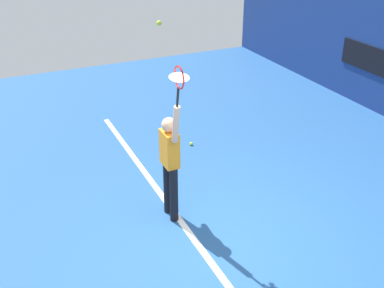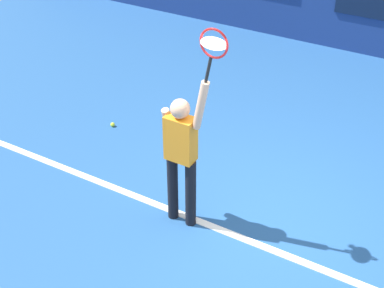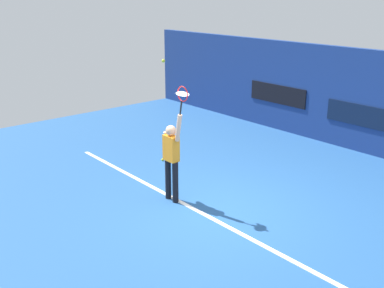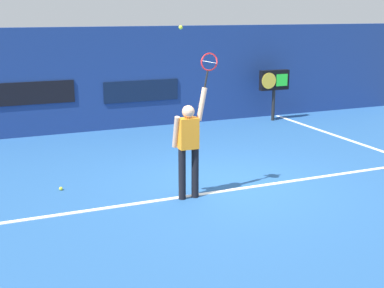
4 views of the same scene
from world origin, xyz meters
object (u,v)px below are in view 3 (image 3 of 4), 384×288
object	(u,v)px
tennis_ball	(163,61)
spare_ball	(163,160)
tennis_racket	(182,96)
tennis_player	(172,156)

from	to	relation	value
tennis_ball	spare_ball	bearing A→B (deg)	144.77
tennis_racket	tennis_ball	size ratio (longest dim) A/B	9.17
tennis_player	spare_ball	world-z (taller)	tennis_player
tennis_player	tennis_racket	size ratio (longest dim) A/B	3.19
tennis_player	tennis_ball	world-z (taller)	tennis_ball
spare_ball	tennis_player	bearing A→B (deg)	-32.22
tennis_ball	spare_ball	size ratio (longest dim) A/B	1.00
tennis_player	tennis_racket	xyz separation A→B (m)	(0.38, -0.00, 1.37)
tennis_ball	tennis_racket	bearing A→B (deg)	4.69
tennis_racket	tennis_ball	distance (m)	0.82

